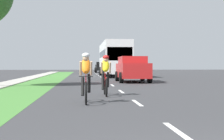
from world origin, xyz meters
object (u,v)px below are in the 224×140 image
Objects in this scene: cyclist_lead at (86,77)px; bus_white at (114,57)px; cyclist_trailing at (105,75)px; suv_red at (132,68)px; pickup_black at (102,67)px.

cyclist_lead is 25.23m from bus_white.
bus_white is (2.33, 22.45, 1.17)m from cyclist_trailing.
suv_red is 11.95m from bus_white.
bus_white is (3.11, 25.01, 1.17)m from cyclist_lead.
suv_red reaches higher than pickup_black.
bus_white is (-0.24, 11.90, 1.03)m from suv_red.
cyclist_trailing is 0.37× the size of suv_red.
suv_red is (3.36, 13.11, 0.14)m from cyclist_lead.
pickup_black is at bearing 91.11° from suv_red.
suv_red is at bearing -88.89° from pickup_black.
pickup_black is at bearing 87.12° from cyclist_trailing.
cyclist_trailing is (0.78, 2.56, 0.00)m from cyclist_lead.
bus_white reaches higher than suv_red.
bus_white is at bearing 82.90° from cyclist_lead.
cyclist_trailing is at bearing -92.88° from pickup_black.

